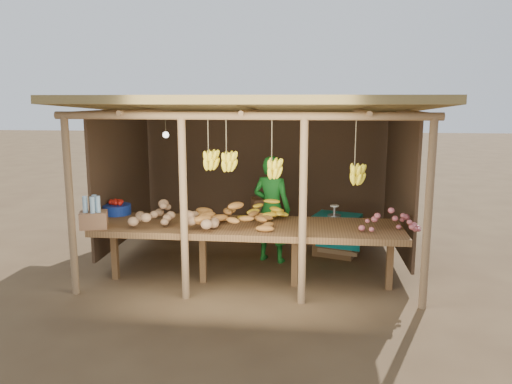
# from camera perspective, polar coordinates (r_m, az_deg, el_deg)

# --- Properties ---
(ground) EXTENTS (60.00, 60.00, 0.00)m
(ground) POSITION_cam_1_polar(r_m,az_deg,el_deg) (7.54, 0.00, -7.87)
(ground) COLOR brown
(ground) RESTS_ON ground
(stall_structure) EXTENTS (4.70, 3.50, 2.43)m
(stall_structure) POSITION_cam_1_polar(r_m,az_deg,el_deg) (7.17, 0.41, 6.83)
(stall_structure) COLOR #916E4A
(stall_structure) RESTS_ON ground
(counter) EXTENTS (3.90, 1.05, 0.80)m
(counter) POSITION_cam_1_polar(r_m,az_deg,el_deg) (6.43, -0.89, -4.28)
(counter) COLOR brown
(counter) RESTS_ON ground
(potato_heap) EXTENTS (1.19, 0.77, 0.37)m
(potato_heap) POSITION_cam_1_polar(r_m,az_deg,el_deg) (6.40, -9.32, -2.20)
(potato_heap) COLOR #98714E
(potato_heap) RESTS_ON counter
(sweet_potato_heap) EXTENTS (1.21, 1.00, 0.36)m
(sweet_potato_heap) POSITION_cam_1_polar(r_m,az_deg,el_deg) (6.30, -3.08, -2.32)
(sweet_potato_heap) COLOR #A5682A
(sweet_potato_heap) RESTS_ON counter
(onion_heap) EXTENTS (0.84, 0.61, 0.35)m
(onion_heap) POSITION_cam_1_polar(r_m,az_deg,el_deg) (6.31, 14.75, -2.67)
(onion_heap) COLOR #C15D64
(onion_heap) RESTS_ON counter
(banana_pile) EXTENTS (0.66, 0.44, 0.35)m
(banana_pile) POSITION_cam_1_polar(r_m,az_deg,el_deg) (6.71, 1.01, -1.57)
(banana_pile) COLOR yellow
(banana_pile) RESTS_ON counter
(tomato_basin) EXTENTS (0.39, 0.39, 0.20)m
(tomato_basin) POSITION_cam_1_polar(r_m,az_deg,el_deg) (7.24, -15.62, -1.80)
(tomato_basin) COLOR navy
(tomato_basin) RESTS_ON counter
(bottle_box) EXTENTS (0.39, 0.35, 0.41)m
(bottle_box) POSITION_cam_1_polar(r_m,az_deg,el_deg) (6.54, -18.08, -2.57)
(bottle_box) COLOR #8A5D3E
(bottle_box) RESTS_ON counter
(vendor) EXTENTS (0.67, 0.55, 1.59)m
(vendor) POSITION_cam_1_polar(r_m,az_deg,el_deg) (7.35, 1.81, -1.95)
(vendor) COLOR #186E20
(vendor) RESTS_ON ground
(tarp_crate) EXTENTS (0.83, 0.77, 0.81)m
(tarp_crate) POSITION_cam_1_polar(r_m,az_deg,el_deg) (7.86, 9.17, -4.70)
(tarp_crate) COLOR brown
(tarp_crate) RESTS_ON ground
(carton_stack) EXTENTS (1.00, 0.46, 0.70)m
(carton_stack) POSITION_cam_1_polar(r_m,az_deg,el_deg) (8.62, -0.02, -3.36)
(carton_stack) COLOR #8A5D3E
(carton_stack) RESTS_ON ground
(burlap_sacks) EXTENTS (0.72, 0.38, 0.51)m
(burlap_sacks) POSITION_cam_1_polar(r_m,az_deg,el_deg) (8.80, -9.75, -3.82)
(burlap_sacks) COLOR #44301F
(burlap_sacks) RESTS_ON ground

